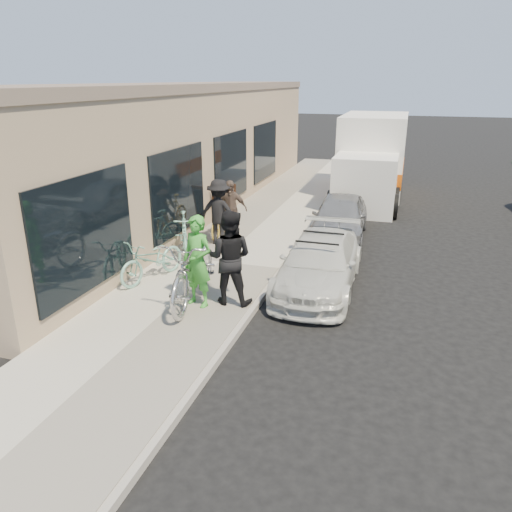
# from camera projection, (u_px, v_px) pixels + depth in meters

# --- Properties ---
(ground) EXTENTS (120.00, 120.00, 0.00)m
(ground) POSITION_uv_depth(u_px,v_px,m) (263.00, 336.00, 8.95)
(ground) COLOR black
(ground) RESTS_ON ground
(sidewalk) EXTENTS (3.00, 34.00, 0.15)m
(sidewalk) POSITION_uv_depth(u_px,v_px,m) (219.00, 264.00, 12.18)
(sidewalk) COLOR #B6B0A3
(sidewalk) RESTS_ON ground
(curb) EXTENTS (0.12, 34.00, 0.13)m
(curb) POSITION_uv_depth(u_px,v_px,m) (281.00, 272.00, 11.75)
(curb) COLOR #A09992
(curb) RESTS_ON ground
(storefront) EXTENTS (3.60, 20.00, 4.22)m
(storefront) POSITION_uv_depth(u_px,v_px,m) (182.00, 149.00, 16.89)
(storefront) COLOR tan
(storefront) RESTS_ON ground
(bike_rack) EXTENTS (0.24, 0.66, 0.96)m
(bike_rack) POSITION_uv_depth(u_px,v_px,m) (196.00, 232.00, 12.50)
(bike_rack) COLOR black
(bike_rack) RESTS_ON sidewalk
(sandwich_board) EXTENTS (0.82, 0.83, 1.11)m
(sandwich_board) POSITION_uv_depth(u_px,v_px,m) (224.00, 204.00, 15.37)
(sandwich_board) COLOR black
(sandwich_board) RESTS_ON sidewalk
(sedan_white) EXTENTS (1.69, 3.98, 1.18)m
(sedan_white) POSITION_uv_depth(u_px,v_px,m) (320.00, 263.00, 10.83)
(sedan_white) COLOR silver
(sedan_white) RESTS_ON ground
(sedan_silver) EXTENTS (1.65, 3.74, 1.25)m
(sedan_silver) POSITION_uv_depth(u_px,v_px,m) (340.00, 217.00, 14.26)
(sedan_silver) COLOR gray
(sedan_silver) RESTS_ON ground
(moving_truck) EXTENTS (2.44, 6.29, 3.08)m
(moving_truck) POSITION_uv_depth(u_px,v_px,m) (371.00, 162.00, 18.98)
(moving_truck) COLOR white
(moving_truck) RESTS_ON ground
(tandem_bike) EXTENTS (1.23, 2.68, 1.36)m
(tandem_bike) POSITION_uv_depth(u_px,v_px,m) (194.00, 269.00, 9.81)
(tandem_bike) COLOR #B3B3B5
(tandem_bike) RESTS_ON sidewalk
(woman_rider) EXTENTS (0.75, 0.60, 1.80)m
(woman_rider) POSITION_uv_depth(u_px,v_px,m) (197.00, 262.00, 9.55)
(woman_rider) COLOR green
(woman_rider) RESTS_ON sidewalk
(man_standing) EXTENTS (0.96, 0.77, 1.88)m
(man_standing) POSITION_uv_depth(u_px,v_px,m) (229.00, 257.00, 9.65)
(man_standing) COLOR black
(man_standing) RESTS_ON sidewalk
(cruiser_bike_a) EXTENTS (1.20, 1.77, 1.04)m
(cruiser_bike_a) POSITION_uv_depth(u_px,v_px,m) (184.00, 234.00, 12.53)
(cruiser_bike_a) COLOR #82C2AF
(cruiser_bike_a) RESTS_ON sidewalk
(cruiser_bike_b) EXTENTS (1.15, 1.91, 0.95)m
(cruiser_bike_b) POSITION_uv_depth(u_px,v_px,m) (152.00, 259.00, 10.92)
(cruiser_bike_b) COLOR #82C2AF
(cruiser_bike_b) RESTS_ON sidewalk
(cruiser_bike_c) EXTENTS (0.55, 1.75, 1.04)m
(cruiser_bike_c) POSITION_uv_depth(u_px,v_px,m) (222.00, 218.00, 13.96)
(cruiser_bike_c) COLOR gold
(cruiser_bike_c) RESTS_ON sidewalk
(bystander_a) EXTENTS (1.13, 0.66, 1.74)m
(bystander_a) POSITION_uv_depth(u_px,v_px,m) (219.00, 212.00, 13.22)
(bystander_a) COLOR black
(bystander_a) RESTS_ON sidewalk
(bystander_b) EXTENTS (1.03, 0.68, 1.63)m
(bystander_b) POSITION_uv_depth(u_px,v_px,m) (230.00, 209.00, 13.71)
(bystander_b) COLOR brown
(bystander_b) RESTS_ON sidewalk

